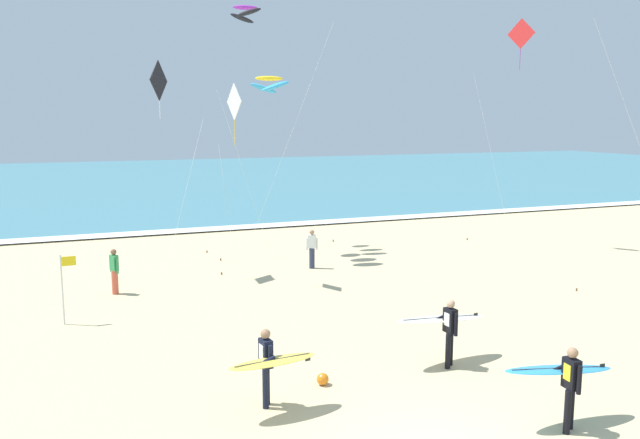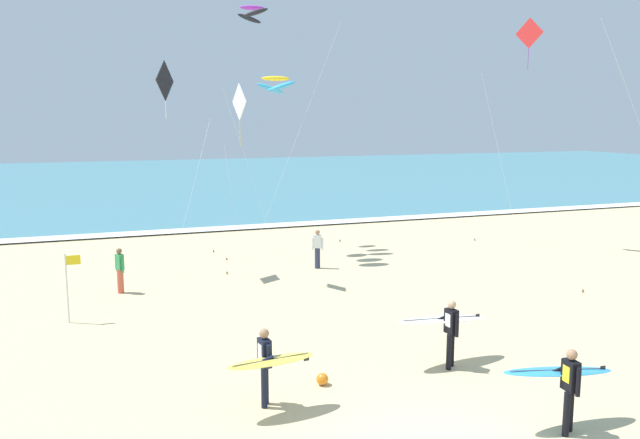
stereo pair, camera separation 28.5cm
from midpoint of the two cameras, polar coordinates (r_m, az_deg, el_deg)
The scene contains 14 objects.
ocean_water at distance 64.60m, azimuth -16.00°, elevation 3.30°, with size 160.00×60.00×0.08m, color teal.
shoreline_foam at distance 35.35m, azimuth -11.54°, elevation -0.92°, with size 160.00×1.41×0.01m, color white.
surfer_lead at distance 13.76m, azimuth -5.13°, elevation -12.41°, with size 1.97×1.02×1.71m.
surfer_trailing at distance 13.79m, azimuth 20.24°, elevation -12.88°, with size 2.51×0.97×1.71m.
surfer_third at distance 16.34m, azimuth 10.49°, elevation -8.98°, with size 2.62×1.03×1.71m.
kite_diamond_scarlet_near at distance 31.65m, azimuth 16.95°, elevation 14.86°, with size 1.39×2.75×10.48m.
kite_arc_violet_mid at distance 30.66m, azimuth -6.87°, elevation 17.61°, with size 4.86×2.36×11.04m.
kite_diamond_charcoal_far at distance 25.21m, azimuth -14.27°, elevation 11.38°, with size 2.77×4.36×8.15m.
kite_diamond_ivory_high at distance 23.35m, azimuth -7.97°, elevation 9.78°, with size 0.39×2.27×7.25m.
kite_arc_golden_low at distance 27.88m, azimuth -4.82°, elevation 11.78°, with size 2.92×2.63×7.78m.
bystander_green_top at distance 23.49m, azimuth -18.02°, elevation -4.36°, with size 0.30×0.46×1.59m.
bystander_white_top at distance 26.13m, azimuth -1.03°, elevation -2.59°, with size 0.46×0.30×1.59m.
lifeguard_flag at distance 20.51m, azimuth -22.03°, elevation -5.18°, with size 0.45×0.05×2.10m.
beach_ball at distance 15.20m, azimuth -0.32°, elevation -13.91°, with size 0.28×0.28×0.28m, color orange.
Camera 1 is at (-5.84, -9.12, 6.05)m, focal length 36.26 mm.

